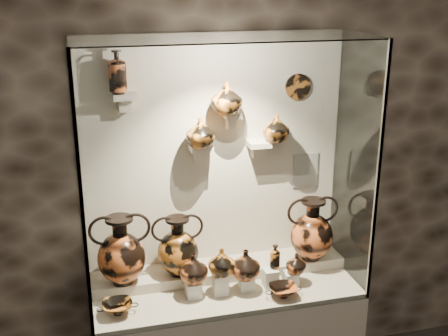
# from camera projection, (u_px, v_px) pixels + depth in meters

# --- Properties ---
(wall_back) EXTENTS (5.00, 0.02, 3.20)m
(wall_back) POSITION_uv_depth(u_px,v_px,m) (213.00, 158.00, 3.63)
(wall_back) COLOR #2E241D
(wall_back) RESTS_ON ground
(front_tier) EXTENTS (1.68, 0.58, 0.03)m
(front_tier) POSITION_uv_depth(u_px,v_px,m) (226.00, 290.00, 3.59)
(front_tier) COLOR #BCAC92
(front_tier) RESTS_ON plinth
(rear_tier) EXTENTS (1.70, 0.25, 0.10)m
(rear_tier) POSITION_uv_depth(u_px,v_px,m) (219.00, 272.00, 3.74)
(rear_tier) COLOR #BCAC92
(rear_tier) RESTS_ON plinth
(back_panel) EXTENTS (1.70, 0.03, 1.60)m
(back_panel) POSITION_uv_depth(u_px,v_px,m) (214.00, 159.00, 3.63)
(back_panel) COLOR beige
(back_panel) RESTS_ON plinth
(glass_front) EXTENTS (1.70, 0.01, 1.60)m
(glass_front) POSITION_uv_depth(u_px,v_px,m) (240.00, 191.00, 3.07)
(glass_front) COLOR white
(glass_front) RESTS_ON plinth
(glass_left) EXTENTS (0.01, 0.60, 1.60)m
(glass_left) POSITION_uv_depth(u_px,v_px,m) (80.00, 187.00, 3.14)
(glass_left) COLOR white
(glass_left) RESTS_ON plinth
(glass_right) EXTENTS (0.01, 0.60, 1.60)m
(glass_right) POSITION_uv_depth(u_px,v_px,m) (356.00, 163.00, 3.54)
(glass_right) COLOR white
(glass_right) RESTS_ON plinth
(glass_top) EXTENTS (1.70, 0.60, 0.01)m
(glass_top) POSITION_uv_depth(u_px,v_px,m) (226.00, 38.00, 3.08)
(glass_top) COLOR white
(glass_top) RESTS_ON back_panel
(frame_post_left) EXTENTS (0.02, 0.02, 1.60)m
(frame_post_left) POSITION_uv_depth(u_px,v_px,m) (82.00, 206.00, 2.87)
(frame_post_left) COLOR gray
(frame_post_left) RESTS_ON plinth
(frame_post_right) EXTENTS (0.02, 0.02, 1.60)m
(frame_post_right) POSITION_uv_depth(u_px,v_px,m) (378.00, 178.00, 3.27)
(frame_post_right) COLOR gray
(frame_post_right) RESTS_ON plinth
(pedestal_a) EXTENTS (0.09, 0.09, 0.10)m
(pedestal_a) POSITION_uv_depth(u_px,v_px,m) (194.00, 289.00, 3.47)
(pedestal_a) COLOR silver
(pedestal_a) RESTS_ON front_tier
(pedestal_b) EXTENTS (0.09, 0.09, 0.13)m
(pedestal_b) POSITION_uv_depth(u_px,v_px,m) (220.00, 284.00, 3.50)
(pedestal_b) COLOR silver
(pedestal_b) RESTS_ON front_tier
(pedestal_c) EXTENTS (0.09, 0.09, 0.09)m
(pedestal_c) POSITION_uv_depth(u_px,v_px,m) (246.00, 283.00, 3.55)
(pedestal_c) COLOR silver
(pedestal_c) RESTS_ON front_tier
(pedestal_d) EXTENTS (0.09, 0.09, 0.12)m
(pedestal_d) POSITION_uv_depth(u_px,v_px,m) (270.00, 278.00, 3.58)
(pedestal_d) COLOR silver
(pedestal_d) RESTS_ON front_tier
(pedestal_e) EXTENTS (0.09, 0.09, 0.08)m
(pedestal_e) POSITION_uv_depth(u_px,v_px,m) (291.00, 278.00, 3.62)
(pedestal_e) COLOR silver
(pedestal_e) RESTS_ON front_tier
(bracket_ul) EXTENTS (0.14, 0.12, 0.04)m
(bracket_ul) POSITION_uv_depth(u_px,v_px,m) (125.00, 96.00, 3.28)
(bracket_ul) COLOR beige
(bracket_ul) RESTS_ON back_panel
(bracket_ca) EXTENTS (0.14, 0.12, 0.04)m
(bracket_ca) POSITION_uv_depth(u_px,v_px,m) (201.00, 148.00, 3.50)
(bracket_ca) COLOR beige
(bracket_ca) RESTS_ON back_panel
(bracket_cb) EXTENTS (0.10, 0.12, 0.04)m
(bracket_cb) POSITION_uv_depth(u_px,v_px,m) (232.00, 115.00, 3.48)
(bracket_cb) COLOR beige
(bracket_cb) RESTS_ON back_panel
(bracket_cc) EXTENTS (0.14, 0.12, 0.04)m
(bracket_cc) POSITION_uv_depth(u_px,v_px,m) (259.00, 144.00, 3.59)
(bracket_cc) COLOR beige
(bracket_cc) RESTS_ON back_panel
(amphora_left) EXTENTS (0.46, 0.46, 0.45)m
(amphora_left) POSITION_uv_depth(u_px,v_px,m) (121.00, 250.00, 3.44)
(amphora_left) COLOR #C35725
(amphora_left) RESTS_ON rear_tier
(amphora_mid) EXTENTS (0.40, 0.40, 0.39)m
(amphora_mid) POSITION_uv_depth(u_px,v_px,m) (178.00, 246.00, 3.55)
(amphora_mid) COLOR #C06A22
(amphora_mid) RESTS_ON rear_tier
(amphora_right) EXTENTS (0.45, 0.45, 0.43)m
(amphora_right) POSITION_uv_depth(u_px,v_px,m) (312.00, 229.00, 3.75)
(amphora_right) COLOR #C35725
(amphora_right) RESTS_ON rear_tier
(jug_a) EXTENTS (0.22, 0.22, 0.19)m
(jug_a) POSITION_uv_depth(u_px,v_px,m) (193.00, 268.00, 3.43)
(jug_a) COLOR #C35725
(jug_a) RESTS_ON pedestal_a
(jug_b) EXTENTS (0.22, 0.22, 0.18)m
(jug_b) POSITION_uv_depth(u_px,v_px,m) (222.00, 262.00, 3.45)
(jug_b) COLOR #C06A22
(jug_b) RESTS_ON pedestal_b
(jug_c) EXTENTS (0.24, 0.24, 0.19)m
(jug_c) POSITION_uv_depth(u_px,v_px,m) (245.00, 264.00, 3.49)
(jug_c) COLOR #C35725
(jug_c) RESTS_ON pedestal_c
(jug_e) EXTENTS (0.16, 0.16, 0.14)m
(jug_e) POSITION_uv_depth(u_px,v_px,m) (296.00, 263.00, 3.58)
(jug_e) COLOR #C35725
(jug_e) RESTS_ON pedestal_e
(lekythos_small) EXTENTS (0.10, 0.10, 0.18)m
(lekythos_small) POSITION_uv_depth(u_px,v_px,m) (275.00, 255.00, 3.56)
(lekythos_small) COLOR #C06A22
(lekythos_small) RESTS_ON pedestal_d
(kylix_left) EXTENTS (0.24, 0.21, 0.09)m
(kylix_left) POSITION_uv_depth(u_px,v_px,m) (117.00, 307.00, 3.29)
(kylix_left) COLOR #C06A22
(kylix_left) RESTS_ON front_tier
(kylix_right) EXTENTS (0.26, 0.23, 0.09)m
(kylix_right) POSITION_uv_depth(u_px,v_px,m) (283.00, 290.00, 3.47)
(kylix_right) COLOR #C35725
(kylix_right) RESTS_ON front_tier
(lekythos_tall) EXTENTS (0.15, 0.15, 0.29)m
(lekythos_tall) POSITION_uv_depth(u_px,v_px,m) (117.00, 69.00, 3.22)
(lekythos_tall) COLOR #C35725
(lekythos_tall) RESTS_ON bracket_ul
(ovoid_vase_a) EXTENTS (0.22, 0.22, 0.19)m
(ovoid_vase_a) POSITION_uv_depth(u_px,v_px,m) (200.00, 132.00, 3.43)
(ovoid_vase_a) COLOR #C06A22
(ovoid_vase_a) RESTS_ON bracket_ca
(ovoid_vase_b) EXTENTS (0.23, 0.23, 0.20)m
(ovoid_vase_b) POSITION_uv_depth(u_px,v_px,m) (227.00, 98.00, 3.39)
(ovoid_vase_b) COLOR #C06A22
(ovoid_vase_b) RESTS_ON bracket_cb
(ovoid_vase_c) EXTENTS (0.21, 0.21, 0.18)m
(ovoid_vase_c) POSITION_uv_depth(u_px,v_px,m) (276.00, 128.00, 3.55)
(ovoid_vase_c) COLOR #C06A22
(ovoid_vase_c) RESTS_ON bracket_cc
(wall_plate) EXTENTS (0.17, 0.02, 0.17)m
(wall_plate) POSITION_uv_depth(u_px,v_px,m) (298.00, 87.00, 3.59)
(wall_plate) COLOR brown
(wall_plate) RESTS_ON back_panel
(info_placard) EXTENTS (0.18, 0.01, 0.24)m
(info_placard) POSITION_uv_depth(u_px,v_px,m) (305.00, 170.00, 3.80)
(info_placard) COLOR beige
(info_placard) RESTS_ON back_panel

